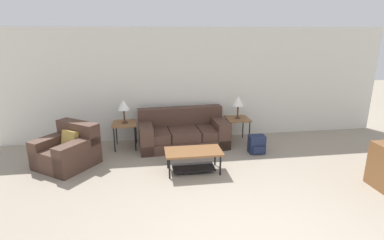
{
  "coord_description": "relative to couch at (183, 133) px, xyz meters",
  "views": [
    {
      "loc": [
        -1.18,
        -2.57,
        2.47
      ],
      "look_at": [
        -0.35,
        3.09,
        0.8
      ],
      "focal_mm": 28.0,
      "sensor_mm": 36.0,
      "label": 1
    }
  ],
  "objects": [
    {
      "name": "backpack",
      "position": [
        1.5,
        -0.68,
        -0.1
      ],
      "size": [
        0.33,
        0.32,
        0.39
      ],
      "color": "#1E2847",
      "rests_on": "ground_plane"
    },
    {
      "name": "table_lamp_left",
      "position": [
        -1.27,
        0.05,
        0.67
      ],
      "size": [
        0.27,
        0.27,
        0.51
      ],
      "color": "#472D1E",
      "rests_on": "side_table_left"
    },
    {
      "name": "coffee_table",
      "position": [
        0.03,
        -1.37,
        0.01
      ],
      "size": [
        1.03,
        0.55,
        0.41
      ],
      "color": "brown",
      "rests_on": "ground_plane"
    },
    {
      "name": "side_table_right",
      "position": [
        1.28,
        0.05,
        0.23
      ],
      "size": [
        0.52,
        0.55,
        0.58
      ],
      "color": "brown",
      "rests_on": "ground_plane"
    },
    {
      "name": "couch",
      "position": [
        0.0,
        0.0,
        0.0
      ],
      "size": [
        2.0,
        1.08,
        0.82
      ],
      "color": "#4C3328",
      "rests_on": "ground_plane"
    },
    {
      "name": "armchair",
      "position": [
        -2.31,
        -0.74,
        -0.0
      ],
      "size": [
        1.3,
        1.3,
        0.8
      ],
      "color": "#4C3328",
      "rests_on": "ground_plane"
    },
    {
      "name": "table_lamp_right",
      "position": [
        1.28,
        0.05,
        0.67
      ],
      "size": [
        0.27,
        0.27,
        0.51
      ],
      "color": "#472D1E",
      "rests_on": "side_table_right"
    },
    {
      "name": "side_table_left",
      "position": [
        -1.27,
        0.05,
        0.23
      ],
      "size": [
        0.52,
        0.55,
        0.58
      ],
      "color": "brown",
      "rests_on": "ground_plane"
    },
    {
      "name": "wall_back",
      "position": [
        0.45,
        0.57,
        1.01
      ],
      "size": [
        9.19,
        0.06,
        2.6
      ],
      "color": "silver",
      "rests_on": "ground_plane"
    }
  ]
}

